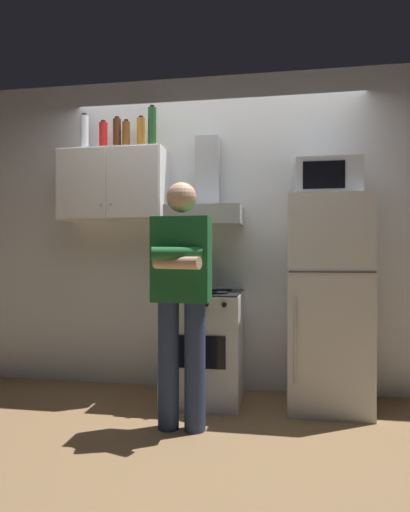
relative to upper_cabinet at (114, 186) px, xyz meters
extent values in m
plane|color=olive|center=(0.85, -0.37, -1.75)|extent=(7.00, 7.00, 0.00)
cube|color=white|center=(0.85, 0.23, -0.40)|extent=(4.80, 0.10, 2.70)
cube|color=white|center=(0.00, 0.01, 0.00)|extent=(0.90, 0.34, 0.60)
cube|color=white|center=(-0.22, -0.17, 0.00)|extent=(0.43, 0.01, 0.58)
cube|color=white|center=(0.22, -0.17, 0.00)|extent=(0.43, 0.01, 0.58)
sphere|color=#B2B2B7|center=(-0.04, -0.18, -0.18)|extent=(0.02, 0.02, 0.02)
sphere|color=#B2B2B7|center=(0.04, -0.18, -0.18)|extent=(0.02, 0.02, 0.02)
cube|color=silver|center=(0.80, -0.12, -1.32)|extent=(0.60, 0.60, 0.85)
cube|color=black|center=(0.80, -0.12, -0.89)|extent=(0.59, 0.59, 0.01)
cube|color=black|center=(0.80, -0.43, -1.30)|extent=(0.42, 0.01, 0.24)
cylinder|color=black|center=(0.67, -0.24, -0.88)|extent=(0.16, 0.16, 0.01)
cylinder|color=black|center=(0.93, -0.24, -0.88)|extent=(0.16, 0.16, 0.01)
cylinder|color=black|center=(0.67, 0.00, -0.88)|extent=(0.16, 0.16, 0.01)
cylinder|color=black|center=(0.93, 0.00, -0.88)|extent=(0.16, 0.16, 0.01)
cylinder|color=black|center=(0.60, -0.44, -0.95)|extent=(0.04, 0.02, 0.04)
cylinder|color=black|center=(0.73, -0.44, -0.95)|extent=(0.04, 0.02, 0.04)
cylinder|color=black|center=(0.87, -0.44, -0.95)|extent=(0.04, 0.02, 0.04)
cylinder|color=black|center=(1.00, -0.44, -0.95)|extent=(0.04, 0.02, 0.04)
cube|color=#B7BABF|center=(0.80, -0.04, -0.27)|extent=(0.60, 0.44, 0.15)
cube|color=#B7BABF|center=(0.80, 0.10, 0.10)|extent=(0.20, 0.16, 0.60)
cube|color=silver|center=(1.75, -0.12, -0.95)|extent=(0.60, 0.60, 1.60)
cube|color=#4C4C4C|center=(1.75, -0.43, -0.71)|extent=(0.59, 0.01, 0.01)
cylinder|color=silver|center=(1.50, -0.44, -1.19)|extent=(0.02, 0.02, 0.60)
cube|color=#B7BABF|center=(1.75, -0.10, -0.01)|extent=(0.48, 0.36, 0.28)
cube|color=black|center=(1.71, -0.29, -0.01)|extent=(0.30, 0.01, 0.20)
cylinder|color=navy|center=(0.66, -0.72, -1.32)|extent=(0.14, 0.14, 0.85)
cylinder|color=navy|center=(0.84, -0.72, -1.32)|extent=(0.14, 0.14, 0.85)
cube|color=#1E6633|center=(0.75, -0.72, -0.62)|extent=(0.38, 0.20, 0.56)
cylinder|color=#1E6633|center=(0.75, -0.86, -0.58)|extent=(0.33, 0.17, 0.08)
cylinder|color=#DBAD89|center=(0.75, -0.86, -0.64)|extent=(0.33, 0.17, 0.08)
sphere|color=#DBAD89|center=(0.75, -0.72, -0.21)|extent=(0.20, 0.20, 0.20)
cylinder|color=#19471E|center=(0.34, -0.02, 0.47)|extent=(0.07, 0.07, 0.34)
cylinder|color=black|center=(0.34, -0.02, 0.65)|extent=(0.04, 0.04, 0.02)
cylinder|color=brown|center=(0.11, 0.01, 0.42)|extent=(0.07, 0.07, 0.24)
cylinder|color=black|center=(0.11, 0.01, 0.55)|extent=(0.04, 0.04, 0.02)
cylinder|color=red|center=(-0.11, 0.02, 0.42)|extent=(0.07, 0.07, 0.25)
cylinder|color=black|center=(-0.11, 0.02, 0.56)|extent=(0.04, 0.04, 0.02)
cylinder|color=#B7721E|center=(0.23, 0.03, 0.43)|extent=(0.07, 0.07, 0.27)
cylinder|color=black|center=(0.23, 0.03, 0.58)|extent=(0.04, 0.04, 0.02)
cylinder|color=silver|center=(-0.27, 0.01, 0.46)|extent=(0.07, 0.07, 0.31)
cylinder|color=black|center=(-0.27, 0.01, 0.62)|extent=(0.04, 0.04, 0.02)
cylinder|color=#47230F|center=(0.02, 0.01, 0.43)|extent=(0.07, 0.07, 0.27)
cylinder|color=black|center=(0.02, 0.01, 0.58)|extent=(0.04, 0.04, 0.02)
camera|label=1|loc=(1.37, -3.54, -0.58)|focal=30.49mm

